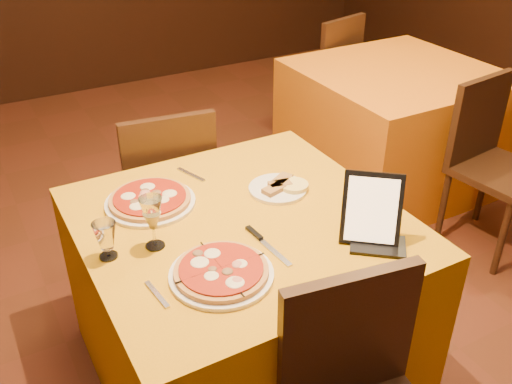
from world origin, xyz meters
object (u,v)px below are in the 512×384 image
chair_side_near (502,172)px  water_glass (106,240)px  tablet (372,209)px  wine_glass (153,223)px  side_table (392,127)px  pizza_far (150,201)px  chair_side_far (319,76)px  main_table (242,300)px  pizza_near (221,273)px  chair_main_far (165,189)px

chair_side_near → water_glass: chair_side_near is taller
tablet → wine_glass: bearing=-166.4°
side_table → pizza_far: (-1.82, -0.71, 0.39)m
chair_side_near → tablet: (-1.26, -0.44, 0.41)m
chair_side_near → wine_glass: 1.94m
chair_side_far → chair_side_near: bearing=75.3°
main_table → wine_glass: 0.57m
pizza_far → wine_glass: bearing=-106.5°
side_table → pizza_far: 2.00m
main_table → tablet: 0.67m
main_table → pizza_far: bearing=134.1°
water_glass → tablet: (0.79, -0.33, 0.06)m
pizza_far → tablet: 0.81m
water_glass → tablet: 0.86m
tablet → main_table: bearing=175.0°
side_table → pizza_near: 2.19m
pizza_near → water_glass: (-0.27, 0.26, 0.05)m
chair_side_near → wine_glass: (-1.90, -0.14, 0.39)m
side_table → water_glass: (-2.05, -0.95, 0.44)m
main_table → chair_main_far: bearing=90.0°
pizza_far → tablet: bearing=-44.9°
chair_side_far → tablet: size_ratio=3.73×
tablet → chair_side_near: bearing=58.5°
chair_side_far → pizza_far: 2.40m
pizza_near → chair_side_near: bearing=12.1°
chair_side_near → chair_side_far: size_ratio=1.00×
chair_side_near → pizza_near: (-1.78, -0.38, 0.31)m
main_table → pizza_far: pizza_far is taller
chair_main_far → chair_side_far: size_ratio=1.00×
side_table → chair_side_near: (0.00, -0.83, 0.08)m
side_table → chair_side_near: chair_side_near is taller
main_table → water_glass: (-0.47, 0.01, 0.44)m
water_glass → tablet: bearing=-22.3°
chair_side_near → water_glass: 2.09m
tablet → chair_side_far: bearing=98.2°
main_table → chair_main_far: 0.82m
chair_main_far → pizza_near: size_ratio=2.81×
side_table → chair_main_far: bearing=-174.5°
chair_side_near → pizza_far: (-1.82, 0.12, 0.31)m
chair_side_near → wine_glass: wine_glass is taller
side_table → chair_side_far: 0.83m
side_table → chair_side_far: size_ratio=1.21×
side_table → chair_main_far: size_ratio=1.21×
chair_main_far → pizza_far: chair_main_far is taller
wine_glass → tablet: (0.64, -0.31, 0.03)m
pizza_near → pizza_far: (-0.05, 0.50, 0.00)m
pizza_near → water_glass: size_ratio=2.49×
water_glass → chair_side_far: bearing=40.8°
main_table → water_glass: water_glass is taller
chair_main_far → pizza_far: 0.68m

